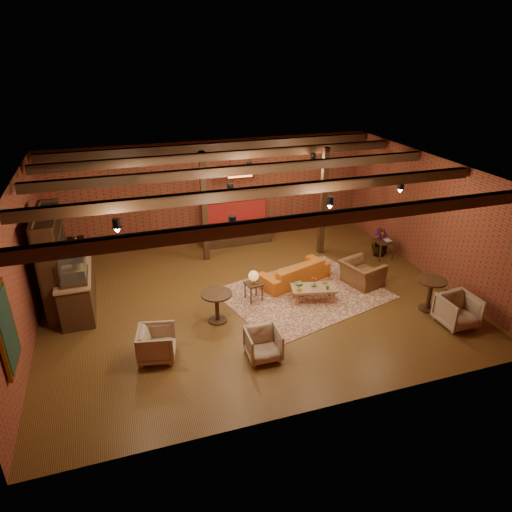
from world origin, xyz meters
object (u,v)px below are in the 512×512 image
object	(u,v)px
armchair_a	(157,342)
armchair_right	(362,270)
sofa	(294,272)
side_table_lamp	(254,278)
round_table_right	(430,290)
coffee_table	(313,288)
round_table_left	(217,302)
side_table_book	(384,242)
plant_tall	(383,217)
armchair_b	(263,343)
armchair_far	(458,309)

from	to	relation	value
armchair_a	armchair_right	distance (m)	5.71
sofa	armchair_right	world-z (taller)	armchair_right
side_table_lamp	round_table_right	size ratio (longest dim) A/B	1.00
coffee_table	round_table_left	world-z (taller)	round_table_left
side_table_lamp	side_table_book	size ratio (longest dim) A/B	1.38
side_table_lamp	plant_tall	world-z (taller)	plant_tall
coffee_table	plant_tall	size ratio (longest dim) A/B	0.48
sofa	side_table_lamp	bearing A→B (deg)	4.88
armchair_b	armchair_right	world-z (taller)	armchair_right
coffee_table	round_table_left	xyz separation A→B (m)	(-2.47, -0.17, 0.16)
coffee_table	armchair_a	distance (m)	4.10
armchair_right	plant_tall	xyz separation A→B (m)	(1.44, 1.45, 0.80)
sofa	side_table_lamp	distance (m)	1.48
coffee_table	round_table_left	distance (m)	2.48
side_table_book	armchair_far	distance (m)	3.60
side_table_lamp	round_table_left	world-z (taller)	side_table_lamp
round_table_right	round_table_left	bearing A→B (deg)	167.83
side_table_book	round_table_right	distance (m)	2.90
round_table_left	plant_tall	distance (m)	5.87
armchair_b	plant_tall	distance (m)	6.14
side_table_lamp	armchair_b	bearing A→B (deg)	-102.77
armchair_b	round_table_right	xyz separation A→B (m)	(4.35, 0.52, 0.19)
armchair_a	side_table_book	distance (m)	7.46
armchair_right	plant_tall	world-z (taller)	plant_tall
coffee_table	armchair_a	bearing A→B (deg)	-164.25
sofa	round_table_right	bearing A→B (deg)	118.41
coffee_table	armchair_right	size ratio (longest dim) A/B	1.20
coffee_table	armchair_right	xyz separation A→B (m)	(1.56, 0.37, 0.10)
round_table_left	side_table_lamp	bearing A→B (deg)	31.09
side_table_lamp	round_table_left	distance (m)	1.27
plant_tall	round_table_left	bearing A→B (deg)	-159.90
armchair_right	side_table_book	world-z (taller)	armchair_right
armchair_right	armchair_far	xyz separation A→B (m)	(1.09, -2.35, -0.03)
round_table_left	armchair_right	world-z (taller)	armchair_right
coffee_table	armchair_far	xyz separation A→B (m)	(2.65, -1.98, 0.07)
sofa	side_table_book	xyz separation A→B (m)	(3.07, 0.54, 0.23)
sofa	armchair_right	xyz separation A→B (m)	(1.64, -0.69, 0.14)
armchair_a	plant_tall	world-z (taller)	plant_tall
side_table_lamp	armchair_a	size ratio (longest dim) A/B	1.08
plant_tall	side_table_lamp	bearing A→B (deg)	-162.90
armchair_far	armchair_right	bearing A→B (deg)	114.00
side_table_lamp	armchair_right	xyz separation A→B (m)	(2.96, -0.10, -0.18)
coffee_table	plant_tall	xyz separation A→B (m)	(3.00, 1.83, 0.90)
armchair_a	coffee_table	bearing A→B (deg)	-62.66
armchair_a	sofa	bearing A→B (deg)	-49.03
coffee_table	armchair_right	distance (m)	1.61
armchair_right	round_table_right	size ratio (longest dim) A/B	1.22
side_table_book	coffee_table	bearing A→B (deg)	-151.78
side_table_book	sofa	bearing A→B (deg)	-169.98
coffee_table	side_table_lamp	xyz separation A→B (m)	(-1.39, 0.48, 0.28)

